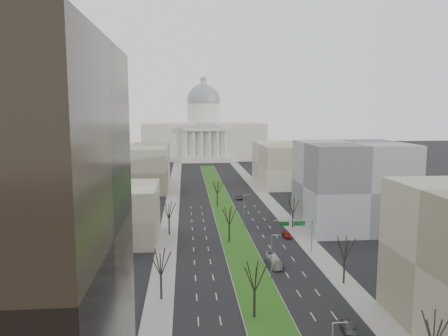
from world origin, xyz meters
TOP-DOWN VIEW (x-y plane):
  - ground at (0.00, 120.00)m, footprint 600.00×600.00m
  - median at (0.00, 118.99)m, footprint 8.00×222.03m
  - sidewalk_left at (-17.50, 95.00)m, footprint 5.00×330.00m
  - sidewalk_right at (17.50, 95.00)m, footprint 5.00×330.00m
  - capitol at (0.00, 269.59)m, footprint 80.00×46.00m
  - building_beige_left at (-33.00, 85.00)m, footprint 26.00×22.00m
  - building_grey_right at (34.00, 92.00)m, footprint 28.00×26.00m
  - building_far_left at (-35.00, 160.00)m, footprint 30.00×40.00m
  - building_far_right at (35.00, 165.00)m, footprint 30.00×40.00m
  - tree_left_mid at (-17.20, 48.00)m, footprint 5.40×5.40m
  - tree_left_far at (-17.20, 88.00)m, footprint 5.28×5.28m
  - tree_right_near at (17.20, 22.00)m, footprint 5.16×5.16m
  - tree_right_mid at (17.20, 52.00)m, footprint 5.52×5.52m
  - tree_right_far at (17.20, 92.00)m, footprint 5.04×5.04m
  - tree_median_a at (-2.00, 40.00)m, footprint 5.40×5.40m
  - tree_median_b at (-2.00, 80.00)m, footprint 5.40×5.40m
  - tree_median_c at (-2.00, 120.00)m, footprint 5.40×5.40m
  - streetlamp_median_b at (3.76, 55.00)m, footprint 1.90×0.20m
  - streetlamp_median_c at (3.76, 95.00)m, footprint 1.90×0.20m
  - mast_arm_signs at (13.49, 70.03)m, footprint 9.12×0.24m
  - car_grey_near at (11.34, 34.03)m, footprint 2.41×4.97m
  - car_black at (6.53, 61.55)m, footprint 1.66×4.51m
  - car_red at (13.50, 83.08)m, footprint 1.96×4.71m
  - car_grey_far at (7.18, 132.95)m, footprint 3.14×5.56m
  - box_van at (5.85, 62.93)m, footprint 2.14×7.82m

SIDE VIEW (x-z plane):
  - ground at x=0.00m, z-range 0.00..0.00m
  - sidewalk_left at x=-17.50m, z-range 0.00..0.15m
  - sidewalk_right at x=17.50m, z-range 0.00..0.15m
  - median at x=0.00m, z-range 0.00..0.20m
  - car_red at x=13.50m, z-range 0.00..1.36m
  - car_grey_far at x=7.18m, z-range 0.00..1.47m
  - car_black at x=6.53m, z-range 0.00..1.48m
  - car_grey_near at x=11.34m, z-range 0.00..1.64m
  - box_van at x=5.85m, z-range 0.00..2.16m
  - streetlamp_median_b at x=3.76m, z-range 0.23..9.39m
  - streetlamp_median_c at x=3.76m, z-range 0.23..9.39m
  - mast_arm_signs at x=13.49m, z-range 2.06..10.15m
  - tree_right_far at x=17.20m, z-range 1.99..11.07m
  - tree_right_near at x=17.20m, z-range 2.04..11.33m
  - tree_left_far at x=-17.20m, z-range 2.09..11.59m
  - tree_left_mid at x=-17.20m, z-range 2.14..11.86m
  - tree_median_a at x=-2.00m, z-range 2.14..11.86m
  - tree_median_b at x=-2.00m, z-range 2.14..11.86m
  - tree_median_c at x=-2.00m, z-range 2.14..11.86m
  - building_beige_left at x=-33.00m, z-range 0.00..14.00m
  - tree_right_mid at x=17.20m, z-range 2.19..12.12m
  - building_far_left at x=-35.00m, z-range 0.00..18.00m
  - building_far_right at x=35.00m, z-range 0.00..18.00m
  - building_grey_right at x=34.00m, z-range 0.00..24.00m
  - capitol at x=0.00m, z-range -11.19..43.81m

